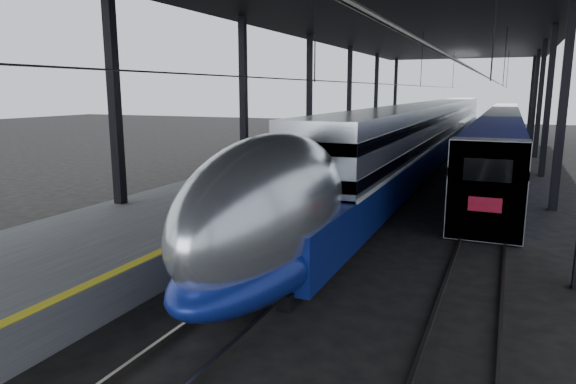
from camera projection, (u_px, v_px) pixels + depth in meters
The scene contains 7 objects.
ground at pixel (169, 300), 12.93m from camera, with size 160.00×160.00×0.00m, color black.
platform at pixel (315, 167), 32.22m from camera, with size 6.00×80.00×1.00m, color #4C4C4F.
yellow_strip at pixel (358, 161), 31.04m from camera, with size 0.30×80.00×0.01m, color gold.
rails at pixel (446, 182), 29.20m from camera, with size 6.52×80.00×0.16m.
canopy at pixel (407, 19), 28.46m from camera, with size 18.00×75.00×9.47m.
tgv_train at pixel (427, 134), 38.16m from camera, with size 2.98×65.20×4.28m.
second_train at pixel (501, 133), 41.90m from camera, with size 2.59×56.05×3.56m.
Camera 1 is at (7.55, -9.99, 5.19)m, focal length 32.00 mm.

